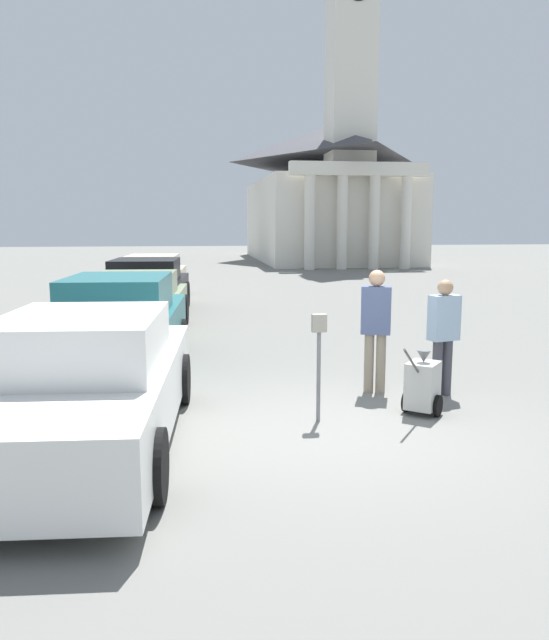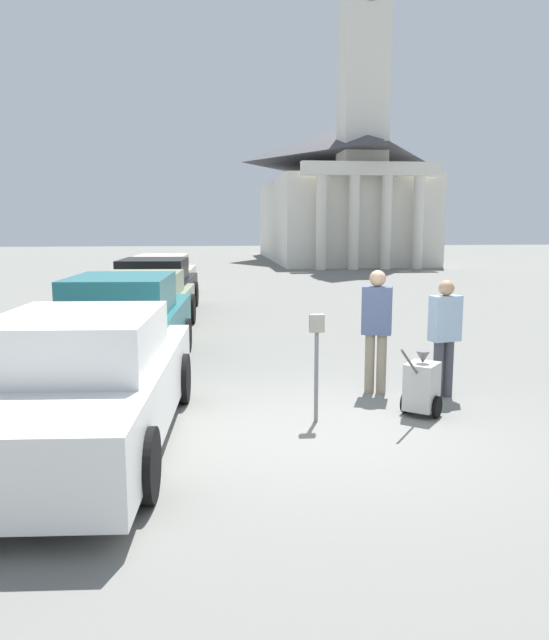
{
  "view_description": "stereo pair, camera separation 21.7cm",
  "coord_description": "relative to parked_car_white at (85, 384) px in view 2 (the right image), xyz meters",
  "views": [
    {
      "loc": [
        -1.77,
        -7.01,
        2.46
      ],
      "look_at": [
        -0.59,
        1.57,
        1.1
      ],
      "focal_mm": 35.0,
      "sensor_mm": 36.0,
      "label": 1
    },
    {
      "loc": [
        -1.56,
        -7.03,
        2.46
      ],
      "look_at": [
        -0.59,
        1.57,
        1.1
      ],
      "focal_mm": 35.0,
      "sensor_mm": 36.0,
      "label": 2
    }
  ],
  "objects": [
    {
      "name": "ground_plane",
      "position": [
        2.89,
        0.15,
        -0.69
      ],
      "size": [
        120.0,
        120.0,
        0.0
      ],
      "primitive_type": "plane",
      "color": "slate"
    },
    {
      "name": "parked_car_white",
      "position": [
        0.0,
        0.0,
        0.0
      ],
      "size": [
        2.24,
        5.11,
        1.5
      ],
      "rotation": [
        0.0,
        0.0,
        -0.07
      ],
      "color": "silver",
      "rests_on": "ground_plane"
    },
    {
      "name": "parked_car_teal",
      "position": [
        0.0,
        3.48,
        0.04
      ],
      "size": [
        2.15,
        5.0,
        1.61
      ],
      "rotation": [
        0.0,
        0.0,
        -0.07
      ],
      "color": "#23666B",
      "rests_on": "ground_plane"
    },
    {
      "name": "parked_car_sage",
      "position": [
        0.0,
        6.93,
        -0.03
      ],
      "size": [
        2.22,
        4.86,
        1.39
      ],
      "rotation": [
        0.0,
        0.0,
        -0.07
      ],
      "color": "gray",
      "rests_on": "ground_plane"
    },
    {
      "name": "parked_car_black",
      "position": [
        0.0,
        10.13,
        0.01
      ],
      "size": [
        2.3,
        5.0,
        1.5
      ],
      "rotation": [
        0.0,
        0.0,
        -0.07
      ],
      "color": "black",
      "rests_on": "ground_plane"
    },
    {
      "name": "parked_car_cream",
      "position": [
        0.0,
        13.58,
        -0.02
      ],
      "size": [
        2.15,
        4.85,
        1.43
      ],
      "rotation": [
        0.0,
        0.0,
        -0.07
      ],
      "color": "beige",
      "rests_on": "ground_plane"
    },
    {
      "name": "parking_meter",
      "position": [
        2.69,
        0.5,
        0.25
      ],
      "size": [
        0.18,
        0.09,
        1.35
      ],
      "color": "slate",
      "rests_on": "ground_plane"
    },
    {
      "name": "person_worker",
      "position": [
        3.78,
        1.71,
        0.34
      ],
      "size": [
        0.47,
        0.35,
        1.79
      ],
      "rotation": [
        0.0,
        0.0,
        2.8
      ],
      "color": "gray",
      "rests_on": "ground_plane"
    },
    {
      "name": "person_supervisor",
      "position": [
        4.68,
        1.41,
        0.26
      ],
      "size": [
        0.46,
        0.32,
        1.67
      ],
      "rotation": [
        0.0,
        0.0,
        3.39
      ],
      "color": "#3F3F47",
      "rests_on": "ground_plane"
    },
    {
      "name": "equipment_cart",
      "position": [
        4.08,
        0.6,
        -0.3
      ],
      "size": [
        0.77,
        0.89,
        1.0
      ],
      "rotation": [
        0.0,
        0.0,
        -0.68
      ],
      "color": "#B2B2AD",
      "rests_on": "ground_plane"
    },
    {
      "name": "church",
      "position": [
        10.07,
        33.43,
        4.33
      ],
      "size": [
        8.87,
        16.99,
        22.67
      ],
      "color": "silver",
      "rests_on": "ground_plane"
    }
  ]
}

